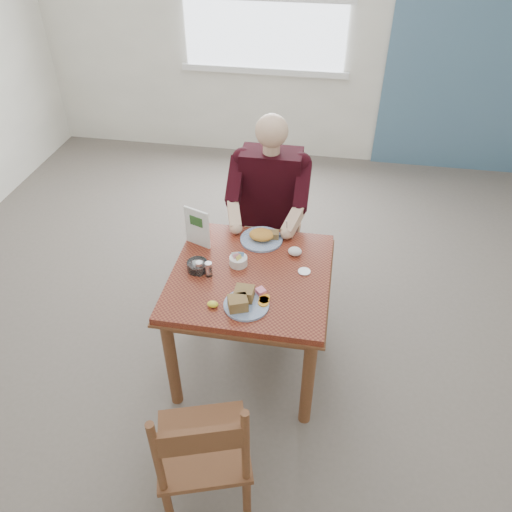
% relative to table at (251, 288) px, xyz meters
% --- Properties ---
extents(floor, '(6.00, 6.00, 0.00)m').
position_rel_table_xyz_m(floor, '(0.00, 0.00, -0.64)').
color(floor, '#5F584D').
rests_on(floor, ground).
extents(wall_back, '(5.50, 0.00, 5.50)m').
position_rel_table_xyz_m(wall_back, '(0.00, 3.00, 0.76)').
color(wall_back, white).
rests_on(wall_back, ground).
extents(accent_panel, '(1.60, 0.02, 2.80)m').
position_rel_table_xyz_m(accent_panel, '(1.60, 2.98, 0.76)').
color(accent_panel, slate).
rests_on(accent_panel, ground).
extents(lemon_wedge, '(0.06, 0.05, 0.03)m').
position_rel_table_xyz_m(lemon_wedge, '(-0.15, -0.30, 0.13)').
color(lemon_wedge, yellow).
rests_on(lemon_wedge, table).
extents(napkin, '(0.10, 0.09, 0.05)m').
position_rel_table_xyz_m(napkin, '(0.23, 0.21, 0.14)').
color(napkin, white).
rests_on(napkin, table).
extents(metal_dish, '(0.08, 0.08, 0.01)m').
position_rel_table_xyz_m(metal_dish, '(0.30, 0.06, 0.12)').
color(metal_dish, silver).
rests_on(metal_dish, table).
extents(table, '(0.92, 0.92, 0.75)m').
position_rel_table_xyz_m(table, '(0.00, 0.00, 0.00)').
color(table, brown).
rests_on(table, ground).
extents(chair_far, '(0.42, 0.42, 0.95)m').
position_rel_table_xyz_m(chair_far, '(0.00, 0.80, -0.16)').
color(chair_far, brown).
rests_on(chair_far, ground).
extents(chair_near, '(0.53, 0.53, 0.95)m').
position_rel_table_xyz_m(chair_near, '(-0.04, -0.97, -0.16)').
color(chair_near, brown).
rests_on(chair_near, ground).
extents(diner, '(0.53, 0.56, 1.39)m').
position_rel_table_xyz_m(diner, '(0.00, 0.71, 0.17)').
color(diner, gray).
rests_on(diner, chair_far).
extents(near_plate, '(0.29, 0.29, 0.08)m').
position_rel_table_xyz_m(near_plate, '(0.02, -0.26, 0.14)').
color(near_plate, white).
rests_on(near_plate, table).
extents(far_plate, '(0.28, 0.28, 0.07)m').
position_rel_table_xyz_m(far_plate, '(0.02, 0.33, 0.14)').
color(far_plate, white).
rests_on(far_plate, table).
extents(caddy, '(0.14, 0.14, 0.08)m').
position_rel_table_xyz_m(caddy, '(-0.08, 0.06, 0.14)').
color(caddy, white).
rests_on(caddy, table).
extents(shakers, '(0.10, 0.04, 0.09)m').
position_rel_table_xyz_m(shakers, '(-0.25, -0.06, 0.16)').
color(shakers, white).
rests_on(shakers, table).
extents(creamer, '(0.15, 0.15, 0.05)m').
position_rel_table_xyz_m(creamer, '(-0.31, -0.02, 0.14)').
color(creamer, white).
rests_on(creamer, table).
extents(menu, '(0.16, 0.07, 0.25)m').
position_rel_table_xyz_m(menu, '(-0.36, 0.22, 0.24)').
color(menu, white).
rests_on(menu, table).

